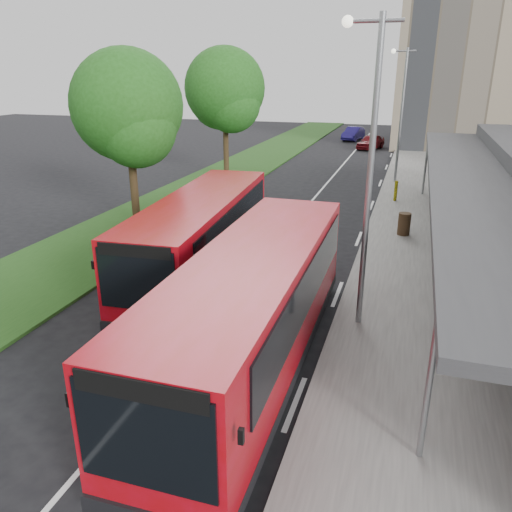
{
  "coord_description": "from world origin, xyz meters",
  "views": [
    {
      "loc": [
        5.23,
        -10.97,
        6.87
      ],
      "look_at": [
        0.89,
        2.76,
        1.5
      ],
      "focal_mm": 35.0,
      "sensor_mm": 36.0,
      "label": 1
    }
  ],
  "objects": [
    {
      "name": "ground",
      "position": [
        0.0,
        0.0,
        0.0
      ],
      "size": [
        120.0,
        120.0,
        0.0
      ],
      "primitive_type": "plane",
      "color": "black",
      "rests_on": "ground"
    },
    {
      "name": "pavement",
      "position": [
        6.0,
        20.0,
        0.07
      ],
      "size": [
        5.0,
        80.0,
        0.15
      ],
      "primitive_type": "cube",
      "color": "slate",
      "rests_on": "ground"
    },
    {
      "name": "grass_verge",
      "position": [
        -7.0,
        20.0,
        0.05
      ],
      "size": [
        5.0,
        80.0,
        0.1
      ],
      "primitive_type": "cube",
      "color": "#1E4416",
      "rests_on": "ground"
    },
    {
      "name": "lane_centre_line",
      "position": [
        0.0,
        15.0,
        0.01
      ],
      "size": [
        0.12,
        70.0,
        0.01
      ],
      "primitive_type": "cube",
      "color": "silver",
      "rests_on": "ground"
    },
    {
      "name": "kerb_dashes",
      "position": [
        3.3,
        19.0,
        0.01
      ],
      "size": [
        0.12,
        56.0,
        0.01
      ],
      "color": "silver",
      "rests_on": "ground"
    },
    {
      "name": "tree_mid",
      "position": [
        -7.01,
        9.05,
        5.09
      ],
      "size": [
        4.91,
        4.91,
        7.89
      ],
      "color": "#372516",
      "rests_on": "ground"
    },
    {
      "name": "tree_far",
      "position": [
        -7.01,
        21.05,
        5.44
      ],
      "size": [
        5.24,
        5.24,
        8.42
      ],
      "color": "#372516",
      "rests_on": "ground"
    },
    {
      "name": "lamp_post_near",
      "position": [
        4.12,
        2.0,
        4.72
      ],
      "size": [
        1.44,
        0.28,
        8.0
      ],
      "color": "gray",
      "rests_on": "pavement"
    },
    {
      "name": "lamp_post_far",
      "position": [
        4.12,
        22.0,
        4.72
      ],
      "size": [
        1.44,
        0.28,
        8.0
      ],
      "color": "gray",
      "rests_on": "pavement"
    },
    {
      "name": "bus_main",
      "position": [
        1.95,
        -0.79,
        1.52
      ],
      "size": [
        2.84,
        10.49,
        2.96
      ],
      "rotation": [
        0.0,
        0.0,
        0.01
      ],
      "color": "#AC0919",
      "rests_on": "ground"
    },
    {
      "name": "bus_second",
      "position": [
        -1.58,
        4.22,
        1.45
      ],
      "size": [
        3.29,
        10.15,
        2.83
      ],
      "rotation": [
        0.0,
        0.0,
        0.08
      ],
      "color": "#AC0919",
      "rests_on": "ground"
    },
    {
      "name": "litter_bin",
      "position": [
        5.12,
        10.73,
        0.63
      ],
      "size": [
        0.59,
        0.59,
        0.96
      ],
      "primitive_type": "cylinder",
      "rotation": [
        0.0,
        0.0,
        0.1
      ],
      "color": "#392817",
      "rests_on": "pavement"
    },
    {
      "name": "bollard",
      "position": [
        4.46,
        16.85,
        0.7
      ],
      "size": [
        0.22,
        0.22,
        1.1
      ],
      "primitive_type": "cylinder",
      "rotation": [
        0.0,
        0.0,
        0.32
      ],
      "color": "yellow",
      "rests_on": "pavement"
    },
    {
      "name": "car_near",
      "position": [
        1.22,
        37.17,
        0.67
      ],
      "size": [
        2.59,
        4.19,
        1.33
      ],
      "primitive_type": "imported",
      "rotation": [
        0.0,
        0.0,
        -0.28
      ],
      "color": "#590C11",
      "rests_on": "ground"
    },
    {
      "name": "car_far",
      "position": [
        -1.12,
        43.08,
        0.67
      ],
      "size": [
        2.08,
        4.26,
        1.34
      ],
      "primitive_type": "imported",
      "rotation": [
        0.0,
        0.0,
        -0.17
      ],
      "color": "navy",
      "rests_on": "ground"
    }
  ]
}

